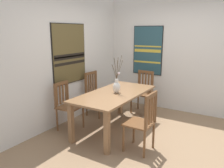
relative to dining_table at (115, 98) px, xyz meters
The scene contains 11 objects.
ground_plane 0.96m from the dining_table, 93.76° to the right, with size 6.40×6.40×0.03m, color #8E7051.
wall_back 1.36m from the dining_table, 92.28° to the left, with size 6.40×0.12×2.70m, color silver.
wall_side 2.07m from the dining_table, 21.16° to the right, with size 0.12×6.40×2.70m, color silver.
dining_table is the anchor object (origin of this frame).
centerpiece_vase 0.24m from the dining_table, 92.82° to the right, with size 0.20×0.27×0.72m.
chair_0 0.94m from the dining_table, 118.80° to the left, with size 0.45×0.45×0.94m.
chair_1 0.96m from the dining_table, 59.06° to the left, with size 0.44×0.44×0.99m.
chair_2 1.26m from the dining_table, ahead, with size 0.43×0.43×0.97m.
chair_3 0.93m from the dining_table, 120.35° to the right, with size 0.42×0.42×0.98m.
painting_on_back_wall 1.34m from the dining_table, 90.97° to the left, with size 0.97×0.05×1.22m.
painting_on_side_wall 1.91m from the dining_table, ahead, with size 0.05×0.76×1.20m.
Camera 1 is at (-3.51, -1.43, 1.89)m, focal length 36.49 mm.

